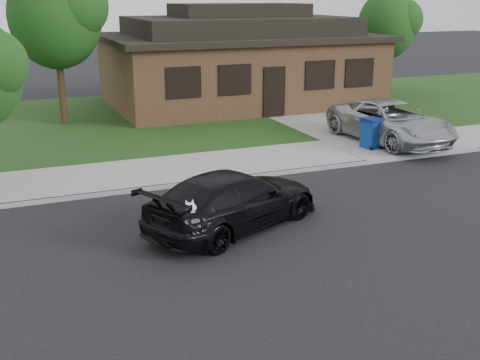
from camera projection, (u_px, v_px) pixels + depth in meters
name	position (u px, v px, depth m)	size (l,w,h in m)	color
ground	(317.00, 216.00, 14.75)	(120.00, 120.00, 0.00)	black
sidewalk	(240.00, 163.00, 19.16)	(60.00, 3.00, 0.12)	gray
curb	(259.00, 175.00, 17.83)	(60.00, 0.12, 0.12)	gray
lawn	(171.00, 117.00, 26.23)	(60.00, 13.00, 0.13)	#193814
driveway	(326.00, 119.00, 25.74)	(4.50, 13.00, 0.14)	gray
sedan	(233.00, 200.00, 13.83)	(4.98, 3.65, 1.34)	black
minivan	(391.00, 122.00, 21.38)	(2.38, 5.17, 1.44)	#AAACB1
recycling_bin	(372.00, 133.00, 20.57)	(0.75, 0.75, 1.05)	navy
house	(239.00, 61.00, 28.82)	(12.60, 8.60, 4.65)	#422B1C
tree_0	(60.00, 14.00, 23.25)	(3.78, 3.60, 6.34)	#332114
tree_1	(390.00, 24.00, 30.76)	(3.15, 3.00, 5.25)	#332114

